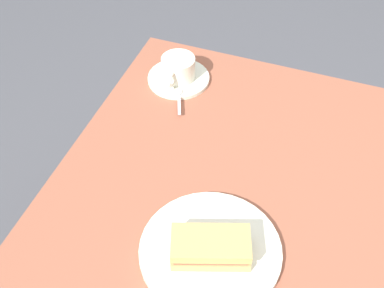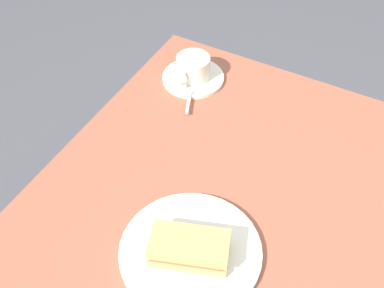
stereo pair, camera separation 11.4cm
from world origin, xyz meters
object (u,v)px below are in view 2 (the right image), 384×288
Objects in this scene: spoon at (190,95)px; sandwich_front at (189,248)px; sandwich_plate at (190,252)px; dining_table at (313,263)px; coffee_cup at (193,67)px; coffee_saucer at (193,78)px.

sandwich_front is at bearing -61.46° from spoon.
sandwich_plate is 0.03m from sandwich_front.
dining_table is 0.56m from coffee_cup.
coffee_cup reaches higher than coffee_saucer.
spoon is at bearing 118.54° from sandwich_front.
sandwich_plate is 0.52m from coffee_saucer.
sandwich_plate is at bearing -62.14° from coffee_cup.
coffee_cup is (-0.25, 0.47, 0.00)m from sandwich_front.
sandwich_plate is (-0.21, -0.16, 0.11)m from dining_table.
spoon reaches higher than sandwich_plate.
coffee_cup reaches higher than sandwich_front.
coffee_saucer is 1.69× the size of spoon.
dining_table is at bearing -28.31° from spoon.
dining_table is at bearing 39.72° from sandwich_front.
dining_table is 4.37× the size of sandwich_plate.
coffee_cup reaches higher than dining_table.
dining_table is at bearing -33.45° from coffee_cup.
dining_table is 0.50m from spoon.
dining_table is 0.29m from sandwich_plate.
coffee_cup reaches higher than sandwich_plate.
dining_table is at bearing 37.62° from sandwich_plate.
spoon is at bearing -68.05° from coffee_saucer.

